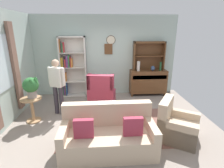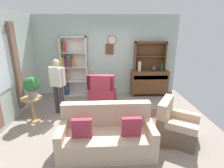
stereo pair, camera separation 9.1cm
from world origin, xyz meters
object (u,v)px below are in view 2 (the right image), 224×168
at_px(sideboard_hutch, 150,52).
at_px(bottle_wine, 162,67).
at_px(potted_plant_large, 32,86).
at_px(coffee_table, 115,115).
at_px(plant_stand, 33,106).
at_px(armchair_floral, 176,127).
at_px(person_reading, 58,83).
at_px(vase_tall, 140,66).
at_px(wingback_chair, 102,94).
at_px(vase_round, 154,68).
at_px(book_stack, 119,113).
at_px(couch_floral, 107,136).
at_px(sideboard, 149,81).
at_px(bookshelf, 73,67).

relative_size(sideboard_hutch, bottle_wine, 3.53).
bearing_deg(potted_plant_large, coffee_table, -14.64).
distance_m(sideboard_hutch, potted_plant_large, 3.95).
relative_size(bottle_wine, plant_stand, 0.49).
height_order(armchair_floral, coffee_table, armchair_floral).
distance_m(plant_stand, person_reading, 0.88).
relative_size(vase_tall, wingback_chair, 0.32).
distance_m(sideboard_hutch, plant_stand, 4.12).
xyz_separation_m(vase_round, coffee_table, (-1.50, -2.19, -0.65)).
bearing_deg(book_stack, sideboard_hutch, 62.08).
xyz_separation_m(couch_floral, wingback_chair, (-0.11, 2.12, 0.07)).
bearing_deg(sideboard, coffee_table, -121.24).
height_order(potted_plant_large, coffee_table, potted_plant_large).
distance_m(vase_tall, couch_floral, 3.26).
distance_m(bottle_wine, person_reading, 3.53).
height_order(sideboard, sideboard_hutch, sideboard_hutch).
bearing_deg(sideboard, plant_stand, -153.32).
xyz_separation_m(sideboard, armchair_floral, (-0.08, -2.73, -0.22)).
relative_size(bookshelf, armchair_floral, 1.98).
bearing_deg(bottle_wine, armchair_floral, -100.12).
bearing_deg(couch_floral, potted_plant_large, 145.12).
bearing_deg(person_reading, sideboard_hutch, 26.81).
xyz_separation_m(sideboard_hutch, wingback_chair, (-1.69, -1.00, -1.18)).
relative_size(bookshelf, book_stack, 11.03).
relative_size(vase_tall, potted_plant_large, 0.63).
xyz_separation_m(couch_floral, armchair_floral, (1.50, 0.28, -0.02)).
bearing_deg(plant_stand, couch_floral, -33.52).
height_order(vase_tall, person_reading, person_reading).
distance_m(sideboard_hutch, armchair_floral, 3.11).
relative_size(armchair_floral, wingback_chair, 1.01).
relative_size(couch_floral, book_stack, 9.52).
height_order(vase_round, person_reading, person_reading).
distance_m(bookshelf, book_stack, 2.87).
height_order(armchair_floral, plant_stand, armchair_floral).
relative_size(vase_tall, book_stack, 1.78).
height_order(bookshelf, plant_stand, bookshelf).
distance_m(sideboard, armchair_floral, 2.74).
xyz_separation_m(bookshelf, vase_round, (2.86, -0.15, -0.04)).
bearing_deg(potted_plant_large, book_stack, -16.03).
distance_m(armchair_floral, wingback_chair, 2.44).
distance_m(bookshelf, potted_plant_large, 1.94).
xyz_separation_m(bottle_wine, couch_floral, (-1.97, -2.93, -0.76)).
height_order(plant_stand, book_stack, plant_stand).
distance_m(bookshelf, armchair_floral, 3.94).
bearing_deg(sideboard_hutch, plant_stand, -151.91).
height_order(couch_floral, wingback_chair, wingback_chair).
bearing_deg(bookshelf, sideboard_hutch, 0.45).
bearing_deg(bookshelf, coffee_table, -59.81).
distance_m(couch_floral, armchair_floral, 1.52).
bearing_deg(potted_plant_large, vase_round, 24.65).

